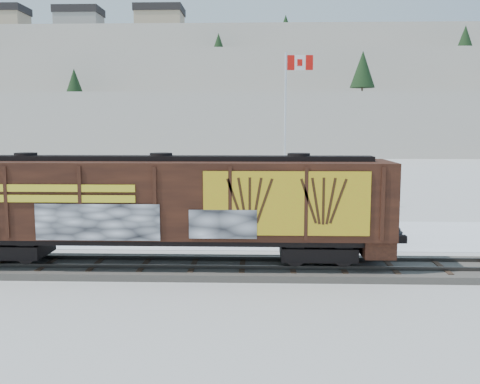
{
  "coord_description": "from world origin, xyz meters",
  "views": [
    {
      "loc": [
        0.57,
        -21.33,
        5.92
      ],
      "look_at": [
        -0.2,
        3.0,
        2.89
      ],
      "focal_mm": 40.0,
      "sensor_mm": 36.0,
      "label": 1
    }
  ],
  "objects_px": {
    "car_silver": "(202,224)",
    "hopper_railcar": "(162,202)",
    "car_dark": "(361,227)",
    "flagpole": "(286,154)",
    "car_white": "(301,220)"
  },
  "relations": [
    {
      "from": "car_silver",
      "to": "hopper_railcar",
      "type": "bearing_deg",
      "value": 171.6
    },
    {
      "from": "hopper_railcar",
      "to": "car_dark",
      "type": "distance_m",
      "value": 11.41
    },
    {
      "from": "flagpole",
      "to": "car_dark",
      "type": "bearing_deg",
      "value": -70.3
    },
    {
      "from": "car_silver",
      "to": "car_white",
      "type": "relative_size",
      "value": 0.96
    },
    {
      "from": "car_silver",
      "to": "car_white",
      "type": "xyz_separation_m",
      "value": [
        5.24,
        1.42,
        0.0
      ]
    },
    {
      "from": "hopper_railcar",
      "to": "car_white",
      "type": "height_order",
      "value": "hopper_railcar"
    },
    {
      "from": "hopper_railcar",
      "to": "flagpole",
      "type": "xyz_separation_m",
      "value": [
        5.89,
        15.77,
        1.14
      ]
    },
    {
      "from": "hopper_railcar",
      "to": "flagpole",
      "type": "height_order",
      "value": "flagpole"
    },
    {
      "from": "flagpole",
      "to": "car_white",
      "type": "xyz_separation_m",
      "value": [
        0.36,
        -8.41,
        -3.14
      ]
    },
    {
      "from": "car_dark",
      "to": "flagpole",
      "type": "bearing_deg",
      "value": 13.84
    },
    {
      "from": "flagpole",
      "to": "car_silver",
      "type": "distance_m",
      "value": 11.42
    },
    {
      "from": "car_silver",
      "to": "car_white",
      "type": "height_order",
      "value": "car_white"
    },
    {
      "from": "hopper_railcar",
      "to": "flagpole",
      "type": "bearing_deg",
      "value": 69.51
    },
    {
      "from": "hopper_railcar",
      "to": "car_white",
      "type": "xyz_separation_m",
      "value": [
        6.25,
        7.36,
        -2.01
      ]
    },
    {
      "from": "flagpole",
      "to": "car_silver",
      "type": "bearing_deg",
      "value": -116.42
    }
  ]
}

